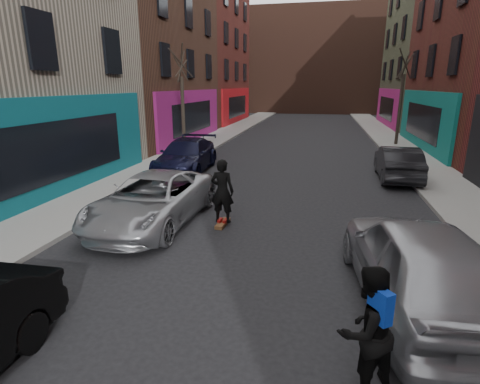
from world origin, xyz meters
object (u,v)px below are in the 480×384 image
at_px(pedestrian, 367,330).
at_px(parked_right_end, 398,163).
at_px(skateboard, 223,223).
at_px(tree_right_far, 402,90).
at_px(parked_left_far, 153,199).
at_px(tree_left_far, 182,94).
at_px(parked_right_far, 418,263).
at_px(parked_left_end, 186,156).
at_px(skateboarder, 222,191).

bearing_deg(pedestrian, parked_right_end, -136.84).
distance_m(skateboard, pedestrian, 6.37).
height_order(tree_right_far, parked_left_far, tree_right_far).
relative_size(tree_left_far, parked_right_far, 1.30).
xyz_separation_m(parked_right_far, skateboard, (-4.41, 3.18, -0.80)).
bearing_deg(parked_left_far, parked_left_end, 104.11).
bearing_deg(pedestrian, parked_left_far, -79.32).
distance_m(tree_left_far, parked_right_far, 16.67).
height_order(parked_left_end, pedestrian, pedestrian).
bearing_deg(tree_left_far, parked_right_end, -18.27).
relative_size(parked_left_far, parked_right_end, 1.20).
height_order(tree_right_far, parked_left_end, tree_right_far).
xyz_separation_m(tree_right_far, parked_right_far, (-3.00, -19.53, -2.68)).
bearing_deg(pedestrian, parked_left_end, -95.41).
bearing_deg(parked_left_far, tree_right_far, 62.52).
xyz_separation_m(parked_right_end, skateboarder, (-5.81, -6.79, 0.31)).
relative_size(tree_left_far, parked_left_far, 1.27).
height_order(tree_left_far, parked_right_end, tree_left_far).
bearing_deg(parked_left_far, tree_left_far, 107.86).
height_order(parked_right_end, skateboard, parked_right_end).
xyz_separation_m(parked_left_far, parked_right_end, (7.80, 7.03, -0.01)).
relative_size(parked_left_far, skateboarder, 2.80).
relative_size(parked_right_far, skateboard, 6.23).
relative_size(parked_left_end, parked_right_end, 1.19).
relative_size(tree_left_far, parked_right_end, 1.53).
relative_size(tree_left_far, skateboarder, 3.57).
distance_m(tree_right_far, skateboarder, 18.13).
bearing_deg(parked_right_end, skateboarder, 51.02).
height_order(parked_right_end, skateboarder, skateboarder).
height_order(tree_left_far, tree_right_far, tree_right_far).
height_order(tree_right_far, parked_right_end, tree_right_far).
distance_m(tree_left_far, skateboard, 11.97).
bearing_deg(tree_left_far, skateboarder, -64.25).
distance_m(skateboard, skateboarder, 0.96).
xyz_separation_m(tree_left_far, parked_left_end, (1.60, -4.04, -2.65)).
bearing_deg(skateboard, parked_left_end, 121.71).
relative_size(tree_right_far, skateboard, 8.50).
distance_m(parked_left_end, parked_right_end, 9.21).
bearing_deg(skateboard, pedestrian, -54.93).
height_order(parked_left_far, parked_right_end, parked_left_far).
relative_size(parked_right_far, parked_right_end, 1.17).
xyz_separation_m(parked_left_end, skateboard, (3.39, -6.31, -0.68)).
bearing_deg(parked_right_end, tree_right_far, -97.92).
height_order(parked_left_far, parked_right_far, parked_right_far).
xyz_separation_m(tree_right_far, skateboarder, (-7.41, -16.35, -2.52)).
distance_m(parked_right_end, skateboarder, 8.94).
distance_m(parked_right_far, parked_right_end, 10.06).
bearing_deg(parked_right_far, tree_left_far, -60.44).
height_order(parked_left_far, pedestrian, pedestrian).
xyz_separation_m(tree_right_far, parked_left_far, (-9.40, -16.60, -2.82)).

